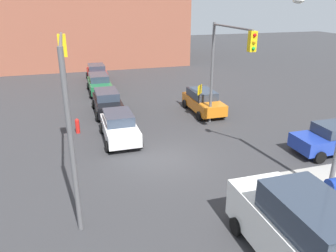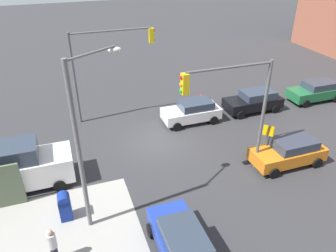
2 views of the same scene
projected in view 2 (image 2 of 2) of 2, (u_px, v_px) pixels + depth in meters
ground_plane at (158, 142)px, 21.59m from camera, size 120.00×120.00×0.00m
traffic_signal_nw_corner at (234, 100)px, 16.39m from camera, size 4.93×0.36×6.50m
traffic_signal_se_corner at (106, 57)px, 22.34m from camera, size 5.89×0.36×6.50m
street_lamp_corner at (84, 135)px, 13.26m from camera, size 2.41×1.57×8.00m
warning_sign_two_way at (268, 137)px, 19.00m from camera, size 0.48×0.48×2.40m
mailbox_blue at (65, 206)px, 15.32m from camera, size 0.56×0.64×1.43m
fire_hydrant at (201, 99)px, 26.24m from camera, size 0.26×0.26×0.94m
coupe_blue at (182, 242)px, 13.35m from camera, size 2.02×4.17×1.62m
sedan_orange at (289, 152)px, 19.10m from camera, size 4.34×2.02×1.62m
hatchback_white at (192, 111)px, 23.61m from camera, size 4.15×2.02×1.62m
coupe_black at (254, 101)px, 25.16m from camera, size 4.43×2.02×1.62m
coupe_green at (316, 91)px, 26.83m from camera, size 4.46×2.02×1.62m
van_white_delivery at (17, 167)px, 17.09m from camera, size 5.40×2.32×2.62m
pedestrian_crossing at (53, 246)px, 13.10m from camera, size 0.36×0.36×1.79m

